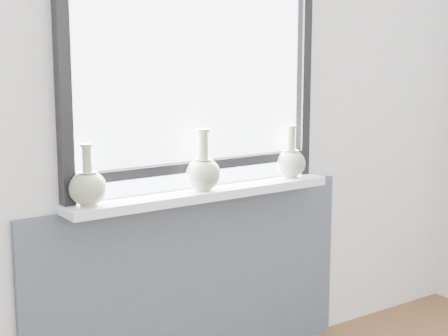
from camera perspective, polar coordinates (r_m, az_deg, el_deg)
back_wall at (r=3.12m, az=-2.75°, el=5.75°), size 3.60×0.02×2.60m
apron_panel at (r=3.27m, az=-2.34°, el=-9.66°), size 1.70×0.03×0.86m
windowsill at (r=3.09m, az=-1.70°, el=-2.14°), size 1.32×0.18×0.04m
window at (r=3.08m, az=-2.40°, el=8.33°), size 1.30×0.06×1.05m
vase_a at (r=2.81m, az=-11.26°, el=-1.48°), size 0.15×0.15×0.25m
vase_b at (r=3.05m, az=-1.75°, el=-0.26°), size 0.16×0.16×0.28m
vase_c at (r=3.38m, az=5.53°, el=0.58°), size 0.15×0.15×0.26m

